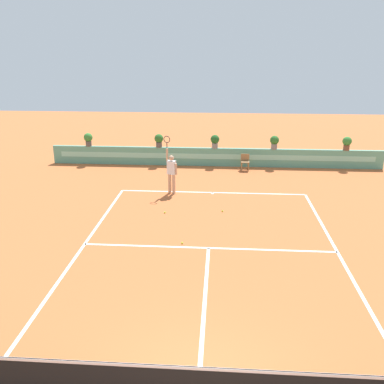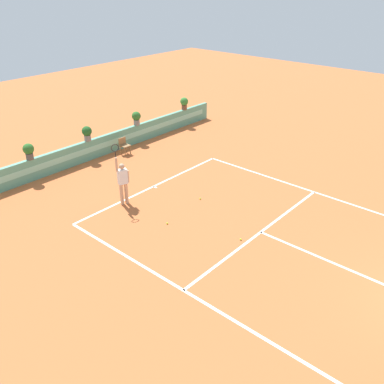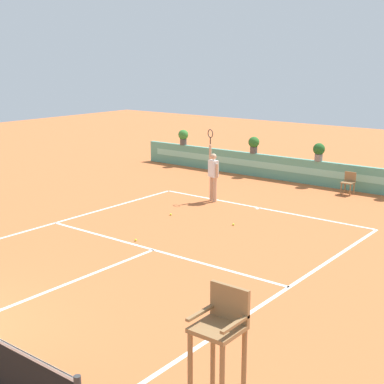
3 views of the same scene
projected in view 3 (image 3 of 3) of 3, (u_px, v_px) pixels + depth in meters
ground_plane at (143, 254)px, 14.77m from camera, size 60.00×60.00×0.00m
court_lines at (161, 247)px, 15.32m from camera, size 8.32×11.94×0.01m
back_wall_barrier at (318, 173)px, 22.62m from camera, size 18.00×0.21×1.00m
umpire_chair at (220, 347)px, 7.36m from camera, size 0.60×0.60×2.14m
ball_kid_chair at (349, 182)px, 21.10m from camera, size 0.44×0.44×0.85m
tennis_player at (213, 173)px, 19.96m from camera, size 0.59×0.32×2.58m
tennis_ball_near_baseline at (171, 214)px, 18.38m from camera, size 0.07×0.07×0.07m
tennis_ball_mid_court at (233, 224)px, 17.27m from camera, size 0.07×0.07×0.07m
tennis_ball_by_sideline at (136, 240)px, 15.79m from camera, size 0.07×0.07×0.07m
potted_plant_left at (254, 144)px, 24.24m from camera, size 0.48×0.48×0.72m
potted_plant_centre at (319, 151)px, 22.41m from camera, size 0.48×0.48×0.72m
potted_plant_far_left at (183, 136)px, 26.58m from camera, size 0.48×0.48×0.72m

